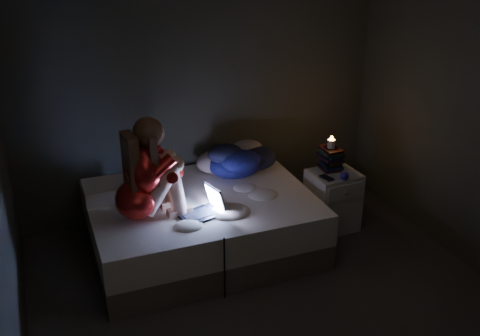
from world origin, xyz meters
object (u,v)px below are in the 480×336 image
woman (134,172)px  phone (326,178)px  candle (331,143)px  bed (202,224)px  laptop (200,202)px  nightstand (332,200)px

woman → phone: bearing=-5.3°
candle → bed: bearing=-178.2°
candle → phone: 0.34m
laptop → nightstand: laptop is taller
phone → nightstand: bearing=19.0°
phone → laptop: bearing=177.5°
bed → woman: bearing=-162.7°
woman → laptop: 0.59m
woman → candle: size_ratio=10.68×
nightstand → phone: phone is taller
nightstand → laptop: bearing=-173.6°
bed → nightstand: size_ratio=3.29×
woman → nightstand: woman is taller
laptop → woman: bearing=150.9°
bed → phone: bearing=-6.6°
bed → laptop: bearing=-108.4°
candle → nightstand: bearing=-91.8°
woman → phone: (1.74, 0.05, -0.37)m
bed → laptop: laptop is taller
nightstand → phone: (-0.13, -0.07, 0.30)m
bed → nightstand: nightstand is taller
woman → bed: bearing=10.4°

